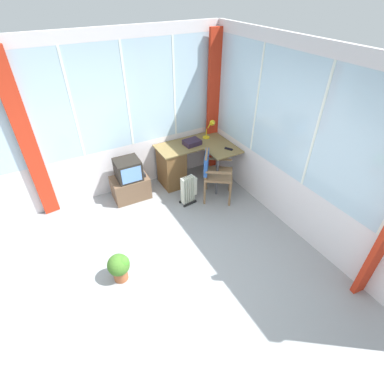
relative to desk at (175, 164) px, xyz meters
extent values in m
cube|color=gray|center=(-1.08, -2.04, -0.45)|extent=(5.27, 5.73, 0.06)
cube|color=silver|center=(-1.08, 0.36, 0.01)|extent=(4.27, 0.06, 0.87)
cube|color=silver|center=(-1.08, 0.36, 1.29)|extent=(4.18, 0.06, 1.68)
cube|color=silver|center=(-1.08, 0.36, 2.22)|extent=(4.27, 0.06, 0.18)
cube|color=white|center=(-2.36, 0.36, 1.29)|extent=(0.04, 0.07, 1.68)
cube|color=white|center=(-1.51, 0.36, 1.29)|extent=(0.04, 0.07, 1.68)
cube|color=white|center=(-0.66, 0.36, 1.29)|extent=(0.04, 0.07, 1.68)
cube|color=white|center=(0.20, 0.36, 1.29)|extent=(0.04, 0.07, 1.68)
cube|color=silver|center=(1.08, -2.04, 0.01)|extent=(0.06, 4.73, 0.87)
cube|color=silver|center=(1.08, -2.04, 1.29)|extent=(0.06, 4.64, 1.68)
cube|color=silver|center=(1.08, -2.04, 2.22)|extent=(0.06, 4.73, 0.18)
cube|color=white|center=(1.08, -2.04, 1.29)|extent=(0.07, 0.04, 1.68)
cube|color=white|center=(1.08, -0.85, 1.29)|extent=(0.07, 0.04, 1.68)
cube|color=red|center=(-2.26, 0.28, 0.89)|extent=(0.24, 0.10, 2.63)
cube|color=red|center=(0.95, 0.23, 0.89)|extent=(0.24, 0.09, 2.63)
cube|color=olive|center=(0.36, 0.02, 0.33)|extent=(1.34, 0.58, 0.02)
cube|color=olive|center=(0.74, -0.50, 0.33)|extent=(0.58, 0.46, 0.02)
cube|color=brown|center=(-0.08, 0.02, -0.05)|extent=(0.40, 0.54, 0.73)
cylinder|color=#4C4C51|center=(0.49, -0.69, -0.05)|extent=(0.04, 0.04, 0.74)
cylinder|color=#4C4C51|center=(-0.27, 0.27, -0.05)|extent=(0.04, 0.04, 0.74)
cylinder|color=yellow|center=(0.72, 0.08, 0.36)|extent=(0.13, 0.13, 0.02)
cylinder|color=yellow|center=(0.72, 0.08, 0.45)|extent=(0.02, 0.02, 0.17)
cylinder|color=yellow|center=(0.77, 0.05, 0.61)|extent=(0.05, 0.09, 0.15)
cone|color=yellow|center=(0.82, 0.01, 0.65)|extent=(0.13, 0.13, 0.12)
cube|color=black|center=(0.83, -0.52, 0.36)|extent=(0.11, 0.15, 0.02)
cube|color=#2D1F32|center=(0.34, -0.03, 0.39)|extent=(0.32, 0.25, 0.09)
cylinder|color=olive|center=(0.51, -1.08, -0.18)|extent=(0.04, 0.04, 0.47)
cylinder|color=olive|center=(0.77, -0.72, -0.18)|extent=(0.04, 0.04, 0.47)
cylinder|color=olive|center=(0.15, -0.83, -0.18)|extent=(0.04, 0.04, 0.47)
cylinder|color=olive|center=(0.41, -0.47, -0.18)|extent=(0.04, 0.04, 0.47)
cube|color=olive|center=(0.46, -0.78, 0.07)|extent=(0.67, 0.67, 0.04)
cube|color=olive|center=(0.28, -0.65, 0.29)|extent=(0.28, 0.37, 0.39)
cube|color=#2A53A0|center=(0.28, -0.65, 0.31)|extent=(0.31, 0.41, 0.33)
cube|color=olive|center=(0.33, -0.96, 0.25)|extent=(0.38, 0.28, 0.03)
cube|color=olive|center=(0.59, -0.60, 0.25)|extent=(0.38, 0.28, 0.03)
cube|color=brown|center=(-0.91, 0.00, -0.21)|extent=(0.65, 0.46, 0.41)
cube|color=black|center=(-0.91, 0.00, 0.17)|extent=(0.43, 0.41, 0.36)
cube|color=#6494DA|center=(-0.92, -0.21, 0.17)|extent=(0.34, 0.02, 0.28)
cube|color=#262628|center=(-0.77, -0.01, 0.03)|extent=(0.27, 0.23, 0.07)
cube|color=silver|center=(-0.19, -0.67, -0.13)|extent=(0.03, 0.10, 0.51)
cube|color=silver|center=(-0.15, -0.66, -0.13)|extent=(0.03, 0.10, 0.51)
cube|color=silver|center=(-0.11, -0.66, -0.13)|extent=(0.03, 0.10, 0.51)
cube|color=silver|center=(-0.07, -0.65, -0.13)|extent=(0.03, 0.10, 0.51)
cube|color=silver|center=(-0.03, -0.65, -0.13)|extent=(0.03, 0.10, 0.51)
cube|color=silver|center=(0.01, -0.65, -0.13)|extent=(0.03, 0.10, 0.51)
cube|color=black|center=(-0.08, -0.73, -0.41)|extent=(0.27, 0.06, 0.03)
cube|color=black|center=(-0.10, -0.59, -0.41)|extent=(0.27, 0.06, 0.03)
cube|color=silver|center=(0.05, -0.64, -0.11)|extent=(0.06, 0.09, 0.36)
cylinder|color=#A25431|center=(-1.66, -1.66, -0.34)|extent=(0.19, 0.19, 0.16)
sphere|color=#3F7126|center=(-1.66, -1.66, -0.15)|extent=(0.29, 0.29, 0.29)
sphere|color=#409028|center=(-1.60, -1.69, -0.09)|extent=(0.16, 0.16, 0.16)
camera|label=1|loc=(-2.03, -4.30, 2.89)|focal=27.44mm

